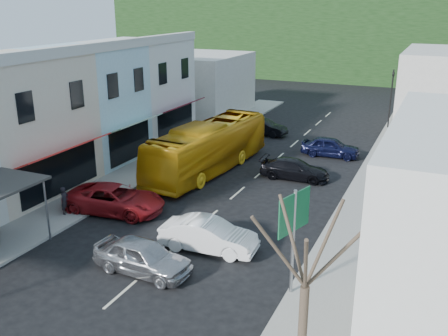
% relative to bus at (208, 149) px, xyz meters
% --- Properties ---
extents(ground, '(120.00, 120.00, 0.00)m').
position_rel_bus_xyz_m(ground, '(3.39, -11.03, -1.55)').
color(ground, black).
rests_on(ground, ground).
extents(sidewalk_left, '(3.00, 52.00, 0.15)m').
position_rel_bus_xyz_m(sidewalk_left, '(-4.11, -1.03, -1.48)').
color(sidewalk_left, gray).
rests_on(sidewalk_left, ground).
extents(sidewalk_right, '(3.00, 52.00, 0.15)m').
position_rel_bus_xyz_m(sidewalk_right, '(10.89, -1.03, -1.48)').
color(sidewalk_right, gray).
rests_on(sidewalk_right, ground).
extents(shopfront_row, '(8.25, 30.00, 8.00)m').
position_rel_bus_xyz_m(shopfront_row, '(-9.10, -6.03, 2.45)').
color(shopfront_row, silver).
rests_on(shopfront_row, ground).
extents(distant_block_left, '(8.00, 10.00, 6.00)m').
position_rel_bus_xyz_m(distant_block_left, '(-8.61, 15.97, 1.45)').
color(distant_block_left, '#B7B2A8').
rests_on(distant_block_left, ground).
extents(hillside, '(80.00, 26.00, 14.00)m').
position_rel_bus_xyz_m(hillside, '(1.94, 54.06, 5.18)').
color(hillside, black).
rests_on(hillside, ground).
extents(bus, '(3.50, 11.77, 3.10)m').
position_rel_bus_xyz_m(bus, '(0.00, 0.00, 0.00)').
color(bus, orange).
rests_on(bus, ground).
extents(car_silver, '(4.49, 2.04, 1.40)m').
position_rel_bus_xyz_m(car_silver, '(3.27, -13.20, -0.85)').
color(car_silver, '#A3A3A8').
rests_on(car_silver, ground).
extents(car_white, '(4.51, 2.10, 1.40)m').
position_rel_bus_xyz_m(car_white, '(4.96, -10.28, -0.85)').
color(car_white, silver).
rests_on(car_white, ground).
extents(car_red, '(4.80, 2.45, 1.40)m').
position_rel_bus_xyz_m(car_red, '(-1.61, -8.40, -0.85)').
color(car_red, maroon).
rests_on(car_red, ground).
extents(car_black_near, '(4.56, 1.99, 1.40)m').
position_rel_bus_xyz_m(car_black_near, '(5.78, 0.85, -0.85)').
color(car_black_near, black).
rests_on(car_black_near, ground).
extents(car_navy_mid, '(4.45, 1.93, 1.40)m').
position_rel_bus_xyz_m(car_navy_mid, '(6.80, 6.71, -0.85)').
color(car_navy_mid, black).
rests_on(car_navy_mid, ground).
extents(car_black_far, '(4.53, 2.14, 1.40)m').
position_rel_bus_xyz_m(car_black_far, '(0.10, 10.59, -0.85)').
color(car_black_far, black).
rests_on(car_black_far, ground).
extents(pedestrian_left, '(0.45, 0.63, 1.70)m').
position_rel_bus_xyz_m(pedestrian_left, '(-3.71, -9.93, -0.55)').
color(pedestrian_left, black).
rests_on(pedestrian_left, sidewalk_left).
extents(direction_sign, '(1.34, 2.11, 4.42)m').
position_rel_bus_xyz_m(direction_sign, '(9.53, -12.33, 0.66)').
color(direction_sign, '#125330').
rests_on(direction_sign, ground).
extents(street_tree, '(3.72, 3.72, 7.12)m').
position_rel_bus_xyz_m(street_tree, '(11.26, -17.17, 2.01)').
color(street_tree, '#392C22').
rests_on(street_tree, ground).
extents(traffic_signal, '(1.33, 1.46, 5.33)m').
position_rel_bus_xyz_m(traffic_signal, '(9.69, 17.19, 1.12)').
color(traffic_signal, black).
rests_on(traffic_signal, ground).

